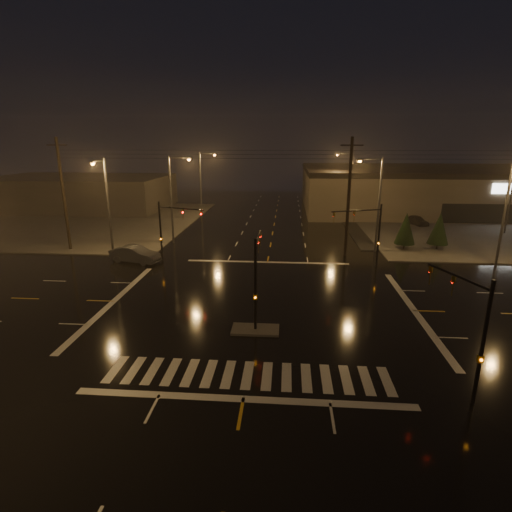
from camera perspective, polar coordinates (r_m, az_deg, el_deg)
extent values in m
plane|color=black|center=(29.33, 0.54, -7.13)|extent=(140.00, 140.00, 0.00)
cube|color=#44413C|center=(64.51, 30.37, 3.57)|extent=(36.00, 36.00, 0.12)
cube|color=#44413C|center=(66.21, -24.40, 4.62)|extent=(36.00, 36.00, 0.12)
cube|color=#44413C|center=(25.67, -0.09, -10.48)|extent=(3.00, 1.60, 0.15)
cube|color=beige|center=(21.37, -1.21, -16.62)|extent=(15.00, 2.60, 0.01)
cube|color=beige|center=(19.73, -1.83, -19.74)|extent=(16.00, 0.50, 0.01)
cube|color=beige|center=(39.66, 1.65, -0.88)|extent=(16.00, 0.50, 0.01)
cube|color=#655C48|center=(80.49, 29.15, 8.30)|extent=(60.00, 28.00, 7.00)
cube|color=black|center=(80.22, 29.47, 10.63)|extent=(60.20, 28.20, 0.80)
cube|color=#403B38|center=(78.62, -23.73, 8.32)|extent=(30.00, 18.00, 5.60)
cylinder|color=black|center=(24.51, -0.09, -4.34)|extent=(0.18, 0.18, 6.00)
cylinder|color=black|center=(25.93, 0.31, 2.58)|extent=(0.12, 4.50, 0.12)
imported|color=#594707|center=(27.91, 0.61, 3.44)|extent=(0.16, 0.20, 1.00)
cube|color=#594707|center=(24.76, -0.09, -5.86)|extent=(0.25, 0.18, 0.35)
cylinder|color=black|center=(39.33, 17.13, 2.78)|extent=(0.18, 0.18, 6.00)
cylinder|color=black|center=(37.57, 14.20, 6.30)|extent=(4.74, 1.82, 0.12)
imported|color=#594707|center=(36.53, 11.10, 6.14)|extent=(0.24, 0.22, 1.00)
cube|color=#594707|center=(39.48, 17.05, 1.79)|extent=(0.25, 0.18, 0.35)
cylinder|color=black|center=(40.30, -13.46, 3.36)|extent=(0.18, 0.18, 6.00)
cylinder|color=black|center=(38.37, -10.72, 6.70)|extent=(4.74, 1.82, 0.12)
imported|color=#594707|center=(37.14, -7.85, 6.45)|extent=(0.24, 0.22, 1.00)
cube|color=#594707|center=(40.46, -13.39, 2.39)|extent=(0.25, 0.18, 0.35)
cylinder|color=black|center=(20.41, 29.66, -10.94)|extent=(0.18, 0.18, 6.00)
cylinder|color=black|center=(20.83, 26.79, -2.58)|extent=(1.48, 3.80, 0.12)
imported|color=#594707|center=(22.13, 23.72, -1.32)|extent=(0.22, 0.24, 1.00)
cube|color=#594707|center=(20.71, 29.38, -12.68)|extent=(0.25, 0.18, 0.35)
cylinder|color=#38383A|center=(47.30, -12.03, 7.74)|extent=(0.24, 0.24, 10.00)
cylinder|color=#38383A|center=(46.55, -10.92, 13.62)|extent=(2.40, 0.14, 0.14)
cube|color=#38383A|center=(46.28, -9.57, 13.61)|extent=(0.70, 0.30, 0.18)
sphere|color=orange|center=(46.28, -9.56, 13.44)|extent=(0.32, 0.32, 0.32)
cylinder|color=#38383A|center=(62.69, -7.92, 9.90)|extent=(0.24, 0.24, 10.00)
cylinder|color=#38383A|center=(62.13, -6.97, 14.31)|extent=(2.40, 0.14, 0.14)
cube|color=#38383A|center=(61.92, -5.94, 14.29)|extent=(0.70, 0.30, 0.18)
sphere|color=orange|center=(61.93, -5.94, 14.17)|extent=(0.32, 0.32, 0.32)
cylinder|color=#38383A|center=(44.46, 17.13, 6.87)|extent=(0.24, 0.24, 10.00)
cylinder|color=#38383A|center=(43.76, 16.09, 13.15)|extent=(2.40, 0.14, 0.14)
cube|color=#38383A|center=(43.56, 14.63, 13.18)|extent=(0.70, 0.30, 0.18)
sphere|color=orange|center=(43.57, 14.61, 13.01)|extent=(0.32, 0.32, 0.32)
cylinder|color=#38383A|center=(63.97, 13.37, 9.74)|extent=(0.24, 0.24, 10.00)
cylinder|color=#38383A|center=(63.49, 12.55, 14.10)|extent=(2.40, 0.14, 0.14)
cube|color=#38383A|center=(63.35, 11.54, 14.10)|extent=(0.70, 0.30, 0.18)
sphere|color=orange|center=(63.36, 11.53, 13.99)|extent=(0.32, 0.32, 0.32)
cylinder|color=#38383A|center=(42.85, -20.29, 6.27)|extent=(0.24, 0.24, 10.00)
cylinder|color=#38383A|center=(41.30, -21.63, 12.53)|extent=(0.14, 2.40, 0.14)
cube|color=#38383A|center=(40.31, -22.31, 12.33)|extent=(0.30, 0.70, 0.18)
sphere|color=orange|center=(40.32, -22.29, 12.15)|extent=(0.32, 0.32, 0.32)
cylinder|color=#38383A|center=(43.86, 31.95, 5.04)|extent=(0.24, 0.24, 10.00)
cylinder|color=black|center=(47.67, -25.79, 7.79)|extent=(0.32, 0.32, 12.00)
cube|color=black|center=(47.35, -26.57, 14.00)|extent=(2.20, 0.12, 0.12)
cylinder|color=black|center=(41.73, 13.09, 8.00)|extent=(0.32, 0.32, 12.00)
cube|color=black|center=(41.36, 13.55, 15.14)|extent=(2.20, 0.12, 0.12)
cylinder|color=black|center=(47.07, 20.35, 1.26)|extent=(0.18, 0.18, 0.70)
cone|color=black|center=(46.62, 20.60, 3.72)|extent=(2.20, 2.20, 3.43)
cylinder|color=black|center=(48.38, 24.41, 1.21)|extent=(0.18, 0.18, 0.70)
cone|color=black|center=(47.94, 24.70, 3.60)|extent=(2.21, 2.21, 3.45)
imported|color=black|center=(61.73, 21.99, 4.75)|extent=(2.92, 4.38, 1.38)
imported|color=#515558|center=(41.12, -16.89, 0.23)|extent=(5.32, 2.95, 1.66)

